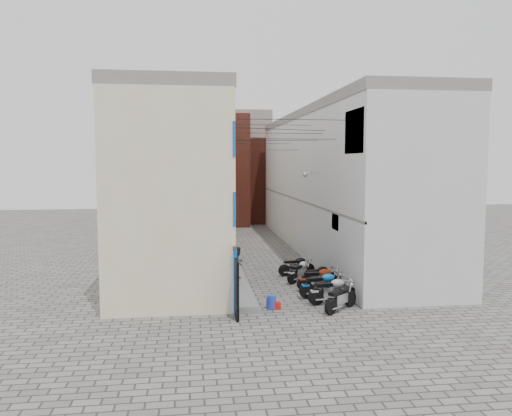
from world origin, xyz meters
name	(u,v)px	position (x,y,z in m)	size (l,w,h in m)	color
ground	(301,312)	(0.00, 0.00, 0.00)	(90.00, 90.00, 0.00)	#5E5B59
plinth	(225,251)	(-2.05, 13.00, 0.12)	(0.90, 26.00, 0.25)	slate
building_left	(178,182)	(-4.98, 12.95, 4.50)	(5.10, 27.00, 9.00)	beige
building_right	(333,181)	(5.00, 13.00, 4.51)	(5.94, 26.00, 9.00)	silver
building_far_brick_left	(215,170)	(-2.00, 28.00, 5.00)	(6.00, 6.00, 10.00)	maroon
building_far_brick_right	(265,180)	(3.00, 30.00, 4.00)	(5.00, 6.00, 8.00)	maroon
building_far_concrete	(231,165)	(0.00, 34.00, 5.50)	(8.00, 5.00, 11.00)	slate
far_shopfront	(239,214)	(0.00, 25.20, 1.20)	(2.00, 0.30, 2.40)	black
overhead_wires	(270,136)	(0.00, 7.64, 7.12)	(5.80, 13.02, 1.32)	black
motorcycle_a	(341,296)	(1.58, -0.06, 0.59)	(0.65, 2.05, 1.18)	black
motorcycle_b	(333,289)	(1.53, 0.91, 0.62)	(0.67, 2.13, 1.24)	#A0A0A5
motorcycle_c	(323,283)	(1.39, 1.88, 0.62)	(0.68, 2.14, 1.24)	#0A57A4
motorcycle_d	(320,278)	(1.54, 2.94, 0.61)	(0.66, 2.10, 1.21)	#A32B0B
motorcycle_e	(319,274)	(1.71, 3.82, 0.55)	(0.60, 1.91, 1.10)	black
motorcycle_f	(301,270)	(1.07, 4.81, 0.58)	(0.64, 2.01, 1.17)	#ABACB0
motorcycle_g	(297,265)	(1.13, 6.06, 0.56)	(0.61, 1.92, 1.11)	black
person_a	(232,267)	(-2.35, 3.57, 1.06)	(0.59, 0.39, 1.62)	brown
person_b	(238,263)	(-1.99, 4.66, 1.02)	(0.75, 0.59, 1.55)	#303A48
water_jug_near	(272,302)	(-1.05, 0.50, 0.27)	(0.35, 0.35, 0.55)	#223CAE
water_jug_far	(270,303)	(-1.10, 0.50, 0.24)	(0.30, 0.30, 0.47)	#2332B0
red_crate	(275,306)	(-0.91, 0.50, 0.13)	(0.42, 0.31, 0.26)	#B2160C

